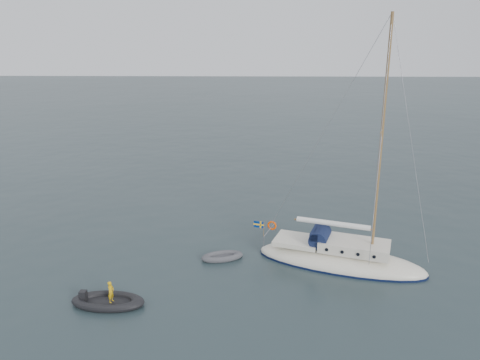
{
  "coord_description": "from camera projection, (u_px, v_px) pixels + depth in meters",
  "views": [
    {
      "loc": [
        -2.03,
        -26.62,
        12.31
      ],
      "look_at": [
        -2.83,
        0.0,
        4.41
      ],
      "focal_mm": 35.0,
      "sensor_mm": 36.0,
      "label": 1
    }
  ],
  "objects": [
    {
      "name": "ground",
      "position": [
        286.0,
        249.0,
        28.95
      ],
      "size": [
        300.0,
        300.0,
        0.0
      ],
      "primitive_type": "plane",
      "color": "black",
      "rests_on": "ground"
    },
    {
      "name": "rib",
      "position": [
        108.0,
        301.0,
        22.71
      ],
      "size": [
        3.61,
        1.64,
        1.28
      ],
      "rotation": [
        0.0,
        0.0,
        -0.04
      ],
      "color": "black",
      "rests_on": "ground"
    },
    {
      "name": "sailboat",
      "position": [
        341.0,
        247.0,
        26.62
      ],
      "size": [
        10.07,
        3.02,
        14.35
      ],
      "rotation": [
        0.0,
        0.0,
        -0.33
      ],
      "color": "white",
      "rests_on": "ground"
    },
    {
      "name": "dinghy",
      "position": [
        222.0,
        257.0,
        27.53
      ],
      "size": [
        2.5,
        1.13,
        0.36
      ],
      "rotation": [
        0.0,
        0.0,
        0.31
      ],
      "color": "#4E4E53",
      "rests_on": "ground"
    }
  ]
}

